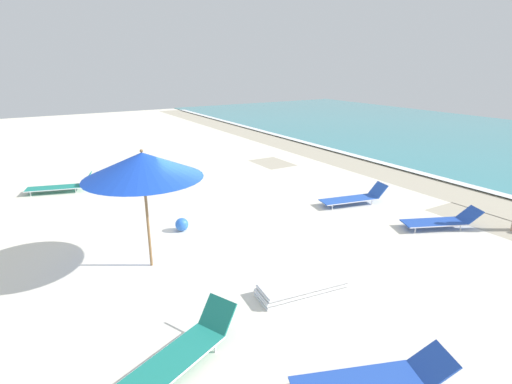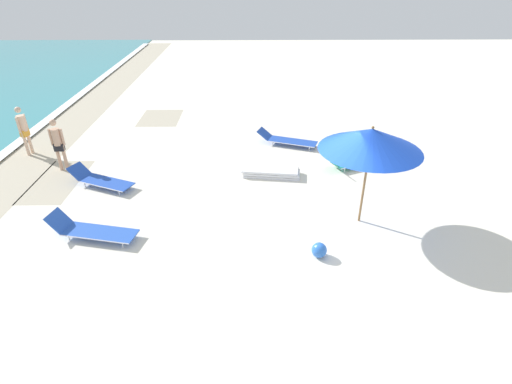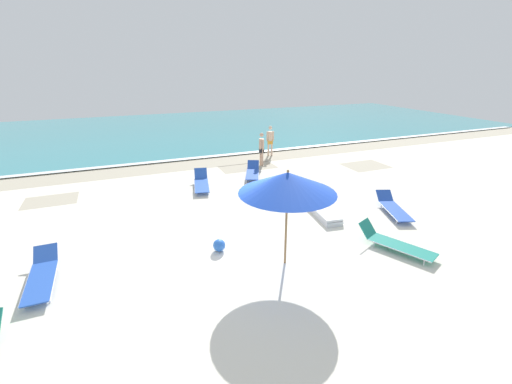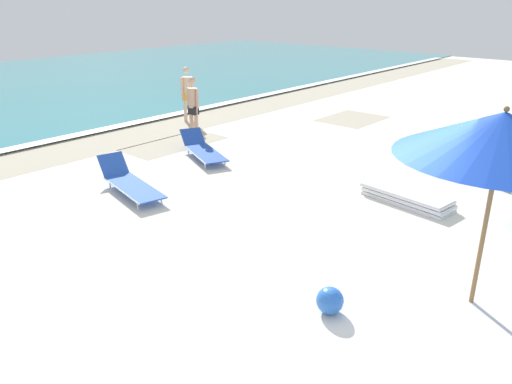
# 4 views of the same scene
# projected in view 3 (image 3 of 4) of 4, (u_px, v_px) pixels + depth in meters

# --- Properties ---
(ground_plane) EXTENTS (60.00, 60.00, 0.16)m
(ground_plane) POSITION_uv_depth(u_px,v_px,m) (247.00, 244.00, 10.61)
(ground_plane) COLOR silver
(ocean_water) EXTENTS (60.00, 19.92, 0.07)m
(ocean_water) POSITION_uv_depth(u_px,v_px,m) (159.00, 131.00, 27.96)
(ocean_water) COLOR teal
(ocean_water) RESTS_ON ground_plane
(beach_umbrella) EXTENTS (2.52, 2.52, 2.68)m
(beach_umbrella) POSITION_uv_depth(u_px,v_px,m) (288.00, 183.00, 8.63)
(beach_umbrella) COLOR olive
(beach_umbrella) RESTS_ON ground_plane
(lounger_stack) EXTENTS (0.85, 1.94, 0.24)m
(lounger_stack) POSITION_uv_depth(u_px,v_px,m) (323.00, 213.00, 12.30)
(lounger_stack) COLOR white
(lounger_stack) RESTS_ON ground_plane
(sun_lounger_under_umbrella) EXTENTS (0.66, 2.34, 0.49)m
(sun_lounger_under_umbrella) POSITION_uv_depth(u_px,v_px,m) (42.00, 275.00, 8.53)
(sun_lounger_under_umbrella) COLOR blue
(sun_lounger_under_umbrella) RESTS_ON ground_plane
(sun_lounger_near_water_left) EXTENTS (1.44, 2.27, 0.61)m
(sun_lounger_near_water_left) POSITION_uv_depth(u_px,v_px,m) (395.00, 243.00, 10.06)
(sun_lounger_near_water_left) COLOR #1E8475
(sun_lounger_near_water_left) RESTS_ON ground_plane
(sun_lounger_near_water_right) EXTENTS (1.41, 2.19, 0.53)m
(sun_lounger_near_water_right) POSITION_uv_depth(u_px,v_px,m) (253.00, 172.00, 16.64)
(sun_lounger_near_water_right) COLOR blue
(sun_lounger_near_water_right) RESTS_ON ground_plane
(sun_lounger_mid_beach_solo) EXTENTS (1.37, 2.33, 0.50)m
(sun_lounger_mid_beach_solo) POSITION_uv_depth(u_px,v_px,m) (393.00, 208.00, 12.55)
(sun_lounger_mid_beach_solo) COLOR blue
(sun_lounger_mid_beach_solo) RESTS_ON ground_plane
(sun_lounger_mid_beach_pair_a) EXTENTS (1.06, 2.30, 0.60)m
(sun_lounger_mid_beach_pair_a) POSITION_uv_depth(u_px,v_px,m) (201.00, 183.00, 15.13)
(sun_lounger_mid_beach_pair_a) COLOR blue
(sun_lounger_mid_beach_pair_a) RESTS_ON ground_plane
(beachgoer_wading_adult) EXTENTS (0.44, 0.27, 1.76)m
(beachgoer_wading_adult) POSITION_uv_depth(u_px,v_px,m) (270.00, 139.00, 20.14)
(beachgoer_wading_adult) COLOR beige
(beachgoer_wading_adult) RESTS_ON ground_plane
(beachgoer_shoreline_child) EXTENTS (0.27, 0.45, 1.76)m
(beachgoer_shoreline_child) POSITION_uv_depth(u_px,v_px,m) (262.00, 147.00, 18.17)
(beachgoer_shoreline_child) COLOR tan
(beachgoer_shoreline_child) RESTS_ON ground_plane
(beach_ball) EXTENTS (0.36, 0.36, 0.36)m
(beach_ball) POSITION_uv_depth(u_px,v_px,m) (219.00, 245.00, 9.99)
(beach_ball) COLOR blue
(beach_ball) RESTS_ON ground_plane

